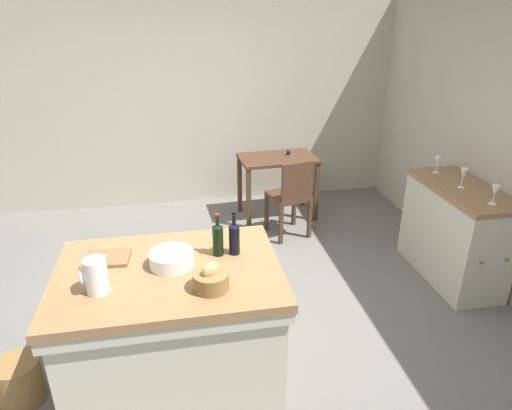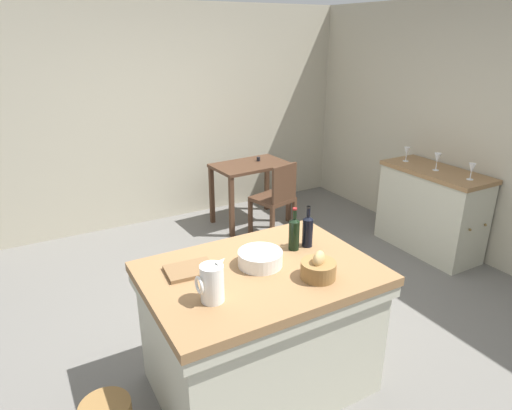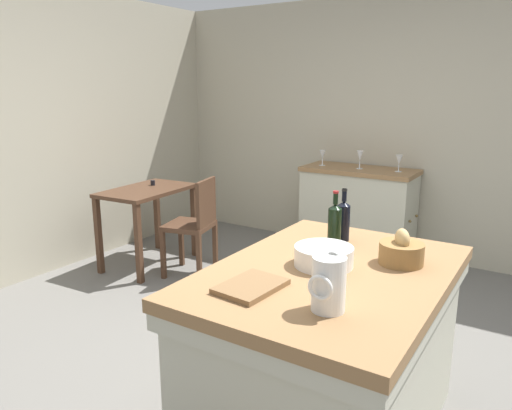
{
  "view_description": "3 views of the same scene",
  "coord_description": "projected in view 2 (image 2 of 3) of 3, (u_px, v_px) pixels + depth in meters",
  "views": [
    {
      "loc": [
        -0.25,
        -3.08,
        2.41
      ],
      "look_at": [
        0.35,
        0.18,
        0.93
      ],
      "focal_mm": 31.48,
      "sensor_mm": 36.0,
      "label": 1
    },
    {
      "loc": [
        -1.57,
        -2.7,
        2.26
      ],
      "look_at": [
        0.15,
        0.36,
        0.89
      ],
      "focal_mm": 31.22,
      "sensor_mm": 36.0,
      "label": 2
    },
    {
      "loc": [
        -2.34,
        -1.46,
        1.72
      ],
      "look_at": [
        0.28,
        0.21,
        0.96
      ],
      "focal_mm": 34.06,
      "sensor_mm": 36.0,
      "label": 3
    }
  ],
  "objects": [
    {
      "name": "wall_right",
      "position": [
        486.0,
        135.0,
        4.45
      ],
      "size": [
        0.12,
        5.2,
        2.6
      ],
      "primitive_type": "cube",
      "color": "#B2AA93",
      "rests_on": "ground"
    },
    {
      "name": "wine_bottle_amber",
      "position": [
        294.0,
        233.0,
        2.97
      ],
      "size": [
        0.07,
        0.07,
        0.3
      ],
      "color": "black",
      "rests_on": "island_table"
    },
    {
      "name": "wine_bottle_dark",
      "position": [
        308.0,
        230.0,
        3.02
      ],
      "size": [
        0.07,
        0.07,
        0.29
      ],
      "color": "black",
      "rests_on": "island_table"
    },
    {
      "name": "pitcher",
      "position": [
        212.0,
        283.0,
        2.4
      ],
      "size": [
        0.17,
        0.13,
        0.26
      ],
      "color": "white",
      "rests_on": "island_table"
    },
    {
      "name": "wall_back",
      "position": [
        154.0,
        117.0,
        5.37
      ],
      "size": [
        5.32,
        0.12,
        2.6
      ],
      "primitive_type": "cube",
      "color": "#B2AA93",
      "rests_on": "ground"
    },
    {
      "name": "writing_desk",
      "position": [
        250.0,
        174.0,
        5.45
      ],
      "size": [
        0.93,
        0.62,
        0.81
      ],
      "color": "#472D1E",
      "rests_on": "ground"
    },
    {
      "name": "side_cabinet",
      "position": [
        431.0,
        210.0,
        4.8
      ],
      "size": [
        0.52,
        1.14,
        0.92
      ],
      "color": "olive",
      "rests_on": "ground"
    },
    {
      "name": "wine_glass_far_left",
      "position": [
        472.0,
        169.0,
        4.28
      ],
      "size": [
        0.07,
        0.07,
        0.16
      ],
      "color": "white",
      "rests_on": "side_cabinet"
    },
    {
      "name": "cutting_board",
      "position": [
        190.0,
        270.0,
        2.73
      ],
      "size": [
        0.31,
        0.23,
        0.02
      ],
      "primitive_type": "cube",
      "rotation": [
        0.0,
        0.0,
        -0.08
      ],
      "color": "brown",
      "rests_on": "island_table"
    },
    {
      "name": "wine_glass_middle",
      "position": [
        407.0,
        152.0,
        4.9
      ],
      "size": [
        0.07,
        0.07,
        0.16
      ],
      "color": "white",
      "rests_on": "side_cabinet"
    },
    {
      "name": "wooden_chair",
      "position": [
        276.0,
        198.0,
        5.06
      ],
      "size": [
        0.48,
        0.48,
        0.91
      ],
      "color": "#472D1E",
      "rests_on": "ground"
    },
    {
      "name": "wash_bowl",
      "position": [
        260.0,
        258.0,
        2.79
      ],
      "size": [
        0.28,
        0.28,
        0.1
      ],
      "primitive_type": "cylinder",
      "color": "white",
      "rests_on": "island_table"
    },
    {
      "name": "wine_glass_left",
      "position": [
        437.0,
        159.0,
        4.57
      ],
      "size": [
        0.07,
        0.07,
        0.18
      ],
      "color": "white",
      "rests_on": "side_cabinet"
    },
    {
      "name": "bread_basket",
      "position": [
        318.0,
        268.0,
        2.64
      ],
      "size": [
        0.21,
        0.21,
        0.17
      ],
      "color": "olive",
      "rests_on": "island_table"
    },
    {
      "name": "island_table",
      "position": [
        260.0,
        324.0,
        2.9
      ],
      "size": [
        1.42,
        1.01,
        0.89
      ],
      "color": "olive",
      "rests_on": "ground"
    },
    {
      "name": "ground_plane",
      "position": [
        261.0,
        321.0,
        3.73
      ],
      "size": [
        6.76,
        6.76,
        0.0
      ],
      "primitive_type": "plane",
      "color": "#66635E"
    }
  ]
}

